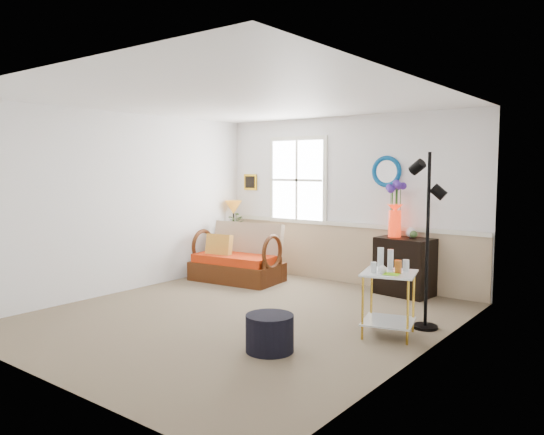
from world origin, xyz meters
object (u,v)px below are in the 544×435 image
Objects in this scene: side_table at (389,304)px; ottoman at (270,333)px; loveseat at (237,253)px; lamp_stand at (233,251)px; floor_lamp at (427,241)px; cabinet at (405,266)px.

side_table is 1.37m from ottoman.
loveseat reaches higher than side_table.
loveseat is 0.92m from lamp_stand.
floor_lamp is at bearing -16.65° from loveseat.
cabinet is at bearing 108.59° from side_table.
side_table is 0.84m from floor_lamp.
ottoman is (2.42, -2.27, -0.27)m from loveseat.
lamp_stand is at bearing 136.46° from ottoman.
cabinet is 1.70m from floor_lamp.
loveseat is 3.33m from ottoman.
floor_lamp reaches higher than cabinet.
lamp_stand is at bearing 128.69° from loveseat.
lamp_stand is 0.98× the size of side_table.
loveseat is at bearing 136.84° from ottoman.
ottoman is at bearing -43.54° from lamp_stand.
cabinet is 3.03m from ottoman.
floor_lamp reaches higher than ottoman.
loveseat is 3.45m from floor_lamp.
floor_lamp reaches higher than lamp_stand.
ottoman is at bearing -105.95° from floor_lamp.
side_table is (3.79, -1.76, 0.01)m from lamp_stand.
loveseat reaches higher than ottoman.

